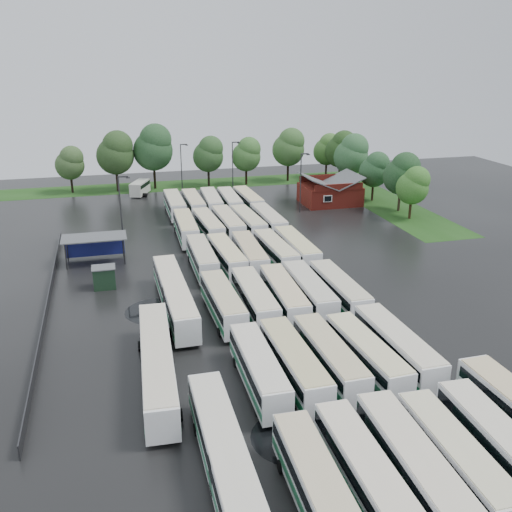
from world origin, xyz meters
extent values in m
plane|color=black|center=(0.00, 0.00, 0.00)|extent=(160.00, 160.00, 0.00)
cube|color=maroon|center=(24.00, 42.80, 1.70)|extent=(10.00, 8.00, 3.40)
cube|color=#4C4F51|center=(21.50, 42.80, 4.30)|extent=(5.07, 8.60, 2.19)
cube|color=#4C4F51|center=(26.50, 42.80, 4.30)|extent=(5.07, 8.60, 2.19)
cube|color=maroon|center=(24.00, 38.80, 3.90)|extent=(9.00, 0.20, 1.20)
cube|color=silver|center=(22.00, 38.75, 2.00)|extent=(1.60, 0.12, 1.20)
cylinder|color=#2D2D30|center=(-20.80, 20.00, 1.70)|extent=(0.16, 0.16, 3.40)
cylinder|color=#2D2D30|center=(-13.60, 20.00, 1.70)|extent=(0.16, 0.16, 3.40)
cylinder|color=#2D2D30|center=(-20.80, 23.20, 1.70)|extent=(0.16, 0.16, 3.40)
cylinder|color=#2D2D30|center=(-13.60, 23.20, 1.70)|extent=(0.16, 0.16, 3.40)
cube|color=#4C4F51|center=(-17.20, 21.60, 3.50)|extent=(8.20, 4.20, 0.15)
cube|color=navy|center=(-17.20, 23.50, 1.60)|extent=(7.60, 0.08, 2.60)
cube|color=black|center=(-16.20, 12.60, 1.25)|extent=(2.50, 2.00, 2.50)
cube|color=#4C4F51|center=(-16.20, 12.60, 2.56)|extent=(2.70, 2.20, 0.12)
cube|color=#1C4512|center=(2.00, 64.80, 0.01)|extent=(80.00, 10.00, 0.01)
cube|color=#1C4512|center=(34.00, 42.80, 0.01)|extent=(10.00, 50.00, 0.01)
cube|color=#2D2D30|center=(-22.20, 8.00, 0.60)|extent=(0.10, 50.00, 1.20)
cube|color=white|center=(-4.34, -26.24, 1.75)|extent=(2.68, 11.56, 2.64)
cube|color=black|center=(-4.34, -26.24, 2.28)|extent=(2.73, 11.10, 0.84)
cube|color=#246D44|center=(-4.34, -26.24, 1.17)|extent=(2.73, 11.33, 0.58)
cube|color=beige|center=(-4.34, -26.24, 3.12)|extent=(2.58, 11.21, 0.12)
cylinder|color=black|center=(-4.34, -22.55, 0.43)|extent=(2.44, 0.92, 0.92)
cube|color=white|center=(-1.07, -25.76, 1.75)|extent=(2.51, 11.52, 2.64)
cube|color=black|center=(-1.07, -25.76, 2.28)|extent=(2.57, 11.06, 0.84)
cube|color=#207748|center=(-1.07, -25.76, 1.17)|extent=(2.56, 11.29, 0.58)
cube|color=beige|center=(-1.07, -25.76, 3.11)|extent=(2.41, 11.18, 0.12)
cylinder|color=black|center=(-1.07, -22.08, 0.43)|extent=(2.44, 0.92, 0.92)
cube|color=white|center=(2.05, -26.01, 1.85)|extent=(2.95, 12.23, 2.78)
cube|color=black|center=(2.05, -26.01, 2.40)|extent=(2.99, 11.75, 0.89)
cube|color=#207444|center=(2.05, -26.01, 1.24)|extent=(2.99, 11.99, 0.61)
cube|color=beige|center=(2.05, -26.01, 3.29)|extent=(2.84, 11.86, 0.12)
cylinder|color=black|center=(2.05, -22.12, 0.46)|extent=(2.58, 0.97, 0.97)
cube|color=white|center=(5.03, -26.18, 1.77)|extent=(2.76, 11.69, 2.66)
cube|color=black|center=(5.03, -26.18, 2.30)|extent=(2.80, 11.23, 0.85)
cube|color=#0E6339|center=(5.03, -26.18, 1.18)|extent=(2.80, 11.46, 0.59)
cube|color=beige|center=(5.03, -26.18, 3.15)|extent=(2.65, 11.34, 0.12)
cylinder|color=black|center=(5.03, -22.46, 0.44)|extent=(2.47, 0.93, 0.93)
cube|color=white|center=(8.54, -25.69, 1.78)|extent=(2.87, 11.77, 2.68)
cube|color=black|center=(8.54, -25.69, 2.31)|extent=(2.91, 11.30, 0.86)
cube|color=#127340|center=(8.54, -25.69, 1.19)|extent=(2.91, 11.53, 0.59)
cube|color=beige|center=(8.54, -25.69, 3.16)|extent=(2.76, 11.41, 0.12)
cylinder|color=black|center=(8.54, -21.95, 0.44)|extent=(2.48, 0.93, 0.93)
cube|color=white|center=(-4.23, -12.49, 1.77)|extent=(2.55, 11.67, 2.67)
cube|color=black|center=(-4.23, -12.49, 2.30)|extent=(2.61, 11.20, 0.85)
cube|color=#27754F|center=(-4.23, -12.49, 1.18)|extent=(2.60, 11.44, 0.59)
cube|color=silver|center=(-4.23, -12.49, 3.15)|extent=(2.45, 11.32, 0.12)
cylinder|color=black|center=(-4.23, -16.22, 0.44)|extent=(2.47, 0.93, 0.93)
cylinder|color=black|center=(-4.23, -8.76, 0.44)|extent=(2.47, 0.93, 0.93)
cube|color=white|center=(-1.23, -12.50, 1.83)|extent=(2.68, 12.05, 2.75)
cube|color=black|center=(-1.23, -12.50, 2.38)|extent=(2.73, 11.57, 0.88)
cube|color=#116B39|center=(-1.23, -12.50, 1.22)|extent=(2.72, 11.81, 0.61)
cube|color=#D1C58A|center=(-1.23, -12.50, 3.25)|extent=(2.57, 11.69, 0.12)
cylinder|color=black|center=(-1.23, -16.35, 0.45)|extent=(2.55, 0.96, 0.96)
cylinder|color=black|center=(-1.23, -8.66, 0.45)|extent=(2.55, 0.96, 0.96)
cube|color=white|center=(2.01, -12.24, 1.78)|extent=(2.62, 11.74, 2.68)
cube|color=black|center=(2.01, -12.24, 2.32)|extent=(2.67, 11.28, 0.86)
cube|color=#1A6C41|center=(2.01, -12.24, 1.19)|extent=(2.66, 11.51, 0.59)
cube|color=beige|center=(2.01, -12.24, 3.17)|extent=(2.52, 11.39, 0.12)
cylinder|color=black|center=(2.01, -15.99, 0.44)|extent=(2.49, 0.94, 0.94)
cylinder|color=black|center=(2.01, -8.50, 0.44)|extent=(2.49, 0.94, 0.94)
cube|color=white|center=(5.24, -12.66, 1.76)|extent=(3.01, 11.71, 2.66)
cube|color=black|center=(5.24, -12.66, 2.30)|extent=(3.04, 11.25, 0.85)
cube|color=#287146|center=(5.24, -12.66, 1.18)|extent=(3.05, 11.48, 0.58)
cube|color=beige|center=(5.24, -12.66, 3.14)|extent=(2.90, 11.35, 0.12)
cylinder|color=black|center=(5.24, -16.38, 0.43)|extent=(2.46, 0.93, 0.93)
cylinder|color=black|center=(5.24, -8.95, 0.43)|extent=(2.46, 0.93, 0.93)
cube|color=white|center=(8.36, -12.15, 1.85)|extent=(2.76, 12.23, 2.79)
cube|color=black|center=(8.36, -12.15, 2.41)|extent=(2.81, 11.74, 0.89)
cube|color=#146C3C|center=(8.36, -12.15, 1.24)|extent=(2.80, 11.98, 0.61)
cube|color=beige|center=(8.36, -12.15, 3.30)|extent=(2.65, 11.86, 0.12)
cylinder|color=black|center=(8.36, -16.05, 0.46)|extent=(2.59, 0.97, 0.97)
cylinder|color=black|center=(8.36, -8.25, 0.46)|extent=(2.59, 0.97, 0.97)
cube|color=white|center=(-4.44, 0.96, 1.79)|extent=(2.71, 11.83, 2.70)
cube|color=black|center=(-4.44, 0.96, 2.33)|extent=(2.75, 11.36, 0.86)
cube|color=#1D7442|center=(-4.44, 0.96, 1.20)|extent=(2.75, 11.59, 0.59)
cube|color=beige|center=(-4.44, 0.96, 3.19)|extent=(2.60, 11.47, 0.12)
cylinder|color=black|center=(-4.44, -2.80, 0.44)|extent=(2.50, 0.94, 0.94)
cylinder|color=black|center=(-4.44, 4.73, 0.44)|extent=(2.50, 0.94, 0.94)
cube|color=white|center=(-1.06, 0.93, 1.82)|extent=(2.68, 12.03, 2.75)
cube|color=black|center=(-1.06, 0.93, 2.37)|extent=(2.73, 11.55, 0.88)
cube|color=#157042|center=(-1.06, 0.93, 1.22)|extent=(2.72, 11.79, 0.60)
cube|color=beige|center=(-1.06, 0.93, 3.25)|extent=(2.57, 11.67, 0.12)
cylinder|color=black|center=(-1.06, -2.90, 0.45)|extent=(2.55, 0.96, 0.96)
cylinder|color=black|center=(-1.06, 4.77, 0.45)|extent=(2.55, 0.96, 0.96)
cube|color=white|center=(2.13, 0.99, 1.82)|extent=(2.96, 12.06, 2.74)
cube|color=black|center=(2.13, 0.99, 2.37)|extent=(3.00, 11.59, 0.88)
cube|color=#256848|center=(2.13, 0.99, 1.22)|extent=(3.00, 11.83, 0.60)
cube|color=beige|center=(2.13, 0.99, 3.24)|extent=(2.84, 11.70, 0.12)
cylinder|color=black|center=(2.13, -2.85, 0.45)|extent=(2.55, 0.96, 0.96)
cylinder|color=black|center=(2.13, 4.82, 0.45)|extent=(2.55, 0.96, 0.96)
cube|color=white|center=(5.09, 1.37, 1.83)|extent=(2.72, 12.05, 2.75)
cube|color=black|center=(5.09, 1.37, 2.38)|extent=(2.77, 11.57, 0.88)
cube|color=#18683B|center=(5.09, 1.37, 1.22)|extent=(2.77, 11.81, 0.61)
cube|color=beige|center=(5.09, 1.37, 3.25)|extent=(2.61, 11.69, 0.12)
cylinder|color=black|center=(5.09, -2.47, 0.45)|extent=(2.55, 0.96, 0.96)
cylinder|color=black|center=(5.09, 5.21, 0.45)|extent=(2.55, 0.96, 0.96)
cube|color=white|center=(8.35, 0.89, 1.81)|extent=(2.58, 11.94, 2.73)
cube|color=black|center=(8.35, 0.89, 2.36)|extent=(2.64, 11.46, 0.87)
cube|color=#12733B|center=(8.35, 0.89, 1.21)|extent=(2.63, 11.70, 0.60)
cube|color=beige|center=(8.35, 0.89, 3.23)|extent=(2.48, 11.58, 0.12)
cylinder|color=black|center=(8.35, -2.93, 0.45)|extent=(2.53, 0.95, 0.95)
cylinder|color=black|center=(8.35, 4.70, 0.45)|extent=(2.53, 0.95, 0.95)
cube|color=white|center=(-4.23, 14.91, 1.77)|extent=(2.56, 11.66, 2.66)
cube|color=black|center=(-4.23, 14.91, 2.30)|extent=(2.61, 11.19, 0.85)
cube|color=#206A46|center=(-4.23, 14.91, 1.18)|extent=(2.60, 11.42, 0.59)
cube|color=beige|center=(-4.23, 14.91, 3.15)|extent=(2.46, 11.31, 0.12)
cylinder|color=black|center=(-4.23, 11.19, 0.44)|extent=(2.47, 0.93, 0.93)
cylinder|color=black|center=(-4.23, 18.63, 0.44)|extent=(2.47, 0.93, 0.93)
cube|color=white|center=(-1.14, 14.61, 1.77)|extent=(2.91, 11.71, 2.66)
cube|color=black|center=(-1.14, 14.61, 2.30)|extent=(2.95, 11.25, 0.85)
cube|color=#296F4B|center=(-1.14, 14.61, 1.18)|extent=(2.95, 11.48, 0.59)
cube|color=beige|center=(-1.14, 14.61, 3.15)|extent=(2.80, 11.36, 0.12)
cylinder|color=black|center=(-1.14, 10.89, 0.44)|extent=(2.47, 0.93, 0.93)
cylinder|color=black|center=(-1.14, 18.33, 0.44)|extent=(2.47, 0.93, 0.93)
cube|color=white|center=(1.83, 14.51, 1.80)|extent=(2.86, 11.90, 2.71)
cube|color=black|center=(1.83, 14.51, 2.34)|extent=(2.90, 11.43, 0.87)
cube|color=#22643F|center=(1.83, 14.51, 1.20)|extent=(2.90, 11.66, 0.60)
cube|color=#D0B98A|center=(1.83, 14.51, 3.20)|extent=(2.75, 11.54, 0.12)
cylinder|color=black|center=(1.83, 10.73, 0.44)|extent=(2.51, 0.95, 0.95)
cylinder|color=black|center=(1.83, 18.29, 0.44)|extent=(2.51, 0.95, 0.95)
cube|color=white|center=(5.33, 14.79, 1.78)|extent=(2.90, 11.78, 2.68)
cube|color=black|center=(5.33, 14.79, 2.31)|extent=(2.94, 11.32, 0.86)
cube|color=#257446|center=(5.33, 14.79, 1.19)|extent=(2.94, 11.55, 0.59)
cube|color=beige|center=(5.33, 14.79, 3.17)|extent=(2.79, 11.43, 0.12)
cylinder|color=black|center=(5.33, 11.05, 0.44)|extent=(2.48, 0.94, 0.94)
cylinder|color=black|center=(5.33, 18.53, 0.44)|extent=(2.48, 0.94, 0.94)
cube|color=white|center=(8.26, 14.95, 1.84)|extent=(2.62, 12.09, 2.77)
cube|color=black|center=(8.26, 14.95, 2.39)|extent=(2.67, 11.61, 0.89)
cube|color=#1F6F48|center=(8.26, 14.95, 1.23)|extent=(2.67, 11.85, 0.61)
cube|color=beige|center=(8.26, 14.95, 3.27)|extent=(2.51, 11.73, 0.12)
cylinder|color=black|center=(8.26, 11.08, 0.45)|extent=(2.57, 0.97, 0.97)
cylinder|color=black|center=(8.26, 18.81, 0.45)|extent=(2.57, 0.97, 0.97)
cube|color=white|center=(-4.37, 28.16, 1.81)|extent=(2.78, 11.94, 2.72)
cube|color=black|center=(-4.37, 28.16, 2.35)|extent=(2.82, 11.47, 0.87)
cube|color=#0E6433|center=(-4.37, 28.16, 1.21)|extent=(2.82, 11.71, 0.60)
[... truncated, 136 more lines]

